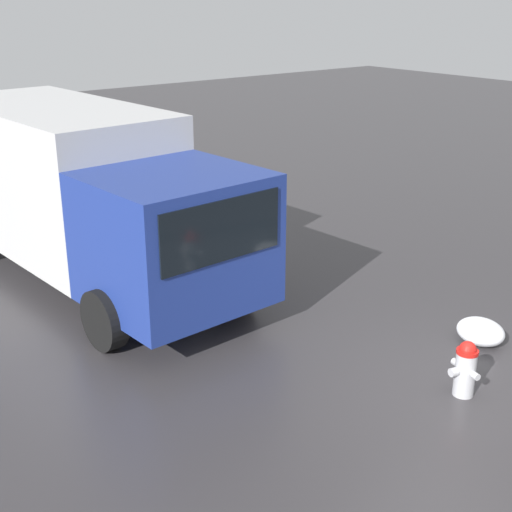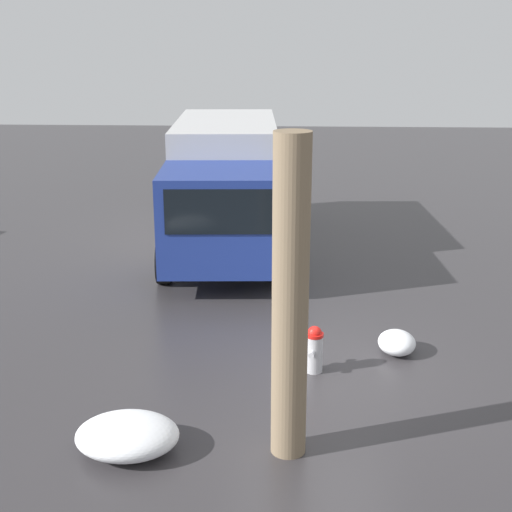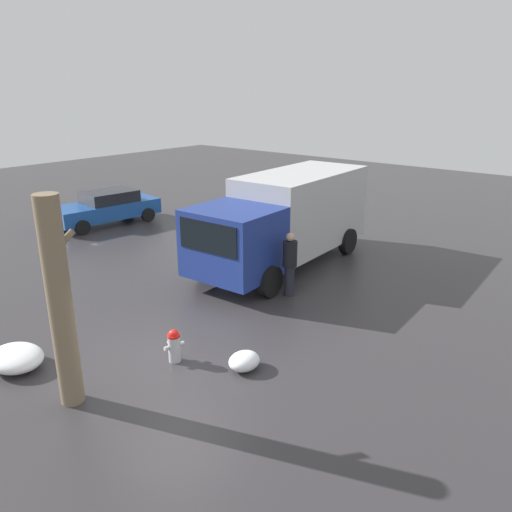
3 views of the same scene
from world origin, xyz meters
TOP-DOWN VIEW (x-y plane):
  - ground_plane at (0.00, 0.00)m, footprint 60.00×60.00m
  - fire_hydrant at (0.00, 0.00)m, footprint 0.47×0.38m
  - tree_trunk at (-2.20, 0.39)m, footprint 0.66×0.43m
  - delivery_truck at (6.60, 1.94)m, footprint 7.40×2.97m
  - pedestrian at (4.48, 0.22)m, footprint 0.40×0.40m
  - snow_pile_by_hydrant at (0.72, -1.36)m, footprint 0.71×0.61m
  - snow_pile_curbside at (-2.31, 2.38)m, footprint 1.05×1.29m

SIDE VIEW (x-z plane):
  - ground_plane at x=0.00m, z-range 0.00..0.00m
  - snow_pile_by_hydrant at x=0.72m, z-range 0.00..0.37m
  - snow_pile_curbside at x=-2.31m, z-range 0.00..0.44m
  - fire_hydrant at x=0.00m, z-range 0.01..0.76m
  - pedestrian at x=4.48m, z-range 0.08..1.93m
  - delivery_truck at x=6.60m, z-range 0.13..3.08m
  - tree_trunk at x=-2.20m, z-range 0.01..3.98m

